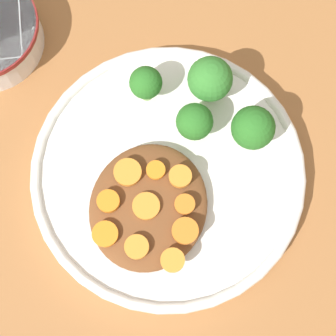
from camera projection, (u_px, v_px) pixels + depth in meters
ground_plane at (168, 178)px, 0.57m from camera, size 4.00×4.00×0.00m
plate at (168, 174)px, 0.56m from camera, size 0.27×0.27×0.03m
stew_mound at (148, 206)px, 0.53m from camera, size 0.13×0.11×0.02m
broccoli_floret_0 at (210, 80)px, 0.54m from camera, size 0.04×0.04×0.06m
broccoli_floret_1 at (146, 83)px, 0.55m from camera, size 0.03×0.03×0.05m
broccoli_floret_2 at (253, 128)px, 0.53m from camera, size 0.04×0.04×0.06m
broccoli_floret_3 at (194, 122)px, 0.53m from camera, size 0.04×0.04×0.05m
carrot_slice_0 at (146, 206)px, 0.52m from camera, size 0.03×0.03×0.00m
carrot_slice_1 at (137, 247)px, 0.51m from camera, size 0.02×0.02×0.01m
carrot_slice_2 at (180, 176)px, 0.53m from camera, size 0.02×0.02×0.01m
carrot_slice_3 at (185, 204)px, 0.52m from camera, size 0.02×0.02×0.00m
carrot_slice_4 at (173, 260)px, 0.51m from camera, size 0.02×0.02×0.01m
carrot_slice_5 at (108, 201)px, 0.52m from camera, size 0.02×0.02×0.01m
carrot_slice_6 at (156, 170)px, 0.53m from camera, size 0.02×0.02×0.00m
carrot_slice_7 at (128, 172)px, 0.53m from camera, size 0.03×0.03×0.01m
carrot_slice_8 at (105, 234)px, 0.51m from camera, size 0.02×0.02×0.00m
carrot_slice_9 at (185, 231)px, 0.51m from camera, size 0.02×0.02×0.01m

